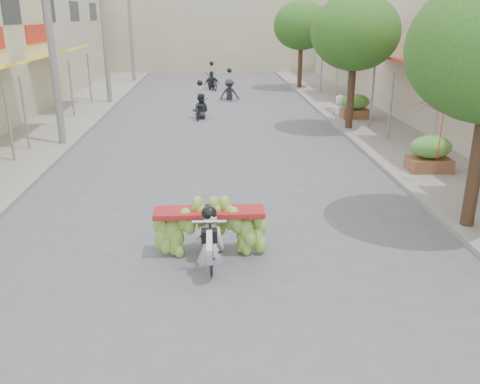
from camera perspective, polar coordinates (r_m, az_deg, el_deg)
name	(u,v)px	position (r m, az deg, el deg)	size (l,w,h in m)	color
ground	(223,354)	(7.39, -1.89, -17.68)	(120.00, 120.00, 0.00)	#545459
sidewalk_left	(44,127)	(22.44, -21.20, 6.78)	(4.00, 60.00, 0.12)	gray
sidewalk_right	(379,124)	(22.50, 15.39, 7.42)	(4.00, 60.00, 0.12)	gray
far_building	(211,26)	(43.91, -3.23, 18.09)	(20.00, 6.00, 7.00)	#AEA489
utility_pole_mid	(49,28)	(18.67, -20.63, 16.90)	(0.60, 0.24, 8.00)	slate
utility_pole_far	(103,23)	(27.42, -15.09, 17.85)	(0.60, 0.24, 8.00)	slate
utility_pole_back	(130,21)	(36.29, -12.22, 18.28)	(0.60, 0.24, 8.00)	slate
street_tree_mid	(355,33)	(20.65, 12.82, 17.06)	(3.40, 3.40, 5.25)	#3A2719
street_tree_far	(302,26)	(32.37, 6.92, 18.05)	(3.40, 3.40, 5.25)	#3A2719
produce_crate_mid	(431,151)	(15.71, 20.61, 4.35)	(1.20, 0.88, 1.16)	brown
produce_crate_far	(356,104)	(23.09, 12.86, 9.57)	(1.20, 0.88, 1.16)	brown
banana_motorbike	(210,227)	(9.57, -3.44, -3.97)	(2.20, 1.89, 1.93)	black
market_umbrella	(447,98)	(14.26, 22.18, 9.77)	(2.00, 2.00, 1.64)	#A81C16
pedestrian	(341,95)	(23.81, 11.24, 10.65)	(0.86, 0.52, 1.74)	white
bg_motorbike_a	(200,102)	(23.03, -4.48, 10.08)	(0.88, 1.61, 1.95)	black
bg_motorbike_b	(229,84)	(28.13, -1.20, 11.98)	(1.09, 1.79, 1.95)	black
bg_motorbike_c	(212,77)	(32.18, -3.19, 12.77)	(1.13, 1.90, 1.95)	black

